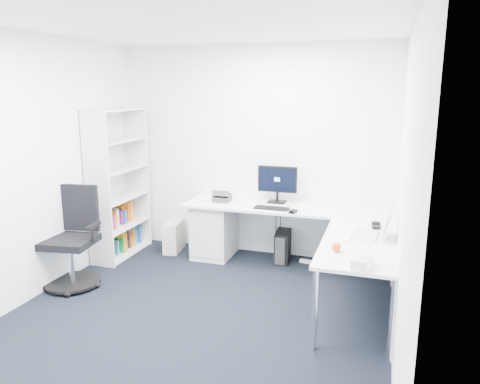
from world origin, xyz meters
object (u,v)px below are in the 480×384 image
(bookshelf, at_px, (118,183))
(laptop, at_px, (365,224))
(monitor, at_px, (277,184))
(task_chair, at_px, (69,239))
(l_desk, at_px, (282,244))

(bookshelf, bearing_deg, laptop, -11.18)
(monitor, relative_size, laptop, 1.42)
(task_chair, distance_m, monitor, 2.51)
(monitor, bearing_deg, task_chair, -141.84)
(bookshelf, distance_m, monitor, 2.04)
(bookshelf, bearing_deg, monitor, 12.33)
(l_desk, xyz_separation_m, bookshelf, (-2.17, 0.05, 0.58))
(l_desk, relative_size, monitor, 5.16)
(bookshelf, xyz_separation_m, monitor, (1.99, 0.44, 0.03))
(l_desk, distance_m, bookshelf, 2.25)
(l_desk, bearing_deg, bookshelf, 178.68)
(monitor, bearing_deg, laptop, -42.66)
(bookshelf, height_order, monitor, bookshelf)
(l_desk, height_order, bookshelf, bookshelf)
(bookshelf, distance_m, laptop, 3.18)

